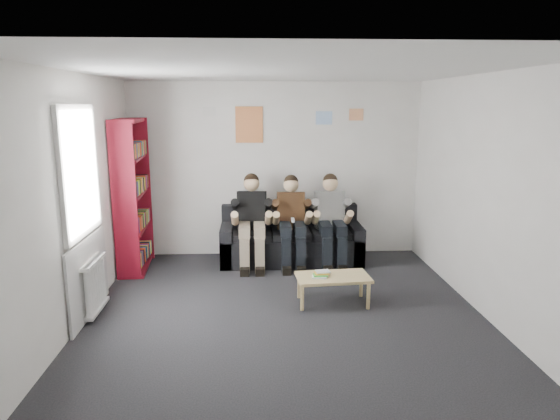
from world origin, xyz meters
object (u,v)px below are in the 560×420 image
sofa (291,242)px  bookshelf (133,196)px  person_left (252,222)px  coffee_table (333,279)px  person_right (331,221)px  person_middle (292,222)px

sofa → bookshelf: 2.42m
bookshelf → person_left: (1.69, 0.07, -0.42)m
coffee_table → person_left: (-0.97, 1.53, 0.36)m
coffee_table → person_right: (0.21, 1.53, 0.36)m
person_right → coffee_table: bearing=-104.1°
bookshelf → coffee_table: (2.65, -1.46, -0.78)m
sofa → bookshelf: bookshelf is taller
bookshelf → coffee_table: bearing=-32.9°
bookshelf → person_middle: size_ratio=1.63×
sofa → person_right: 0.72m
bookshelf → person_right: size_ratio=1.61×
person_left → person_middle: size_ratio=1.02×
bookshelf → person_middle: bookshelf is taller
sofa → person_left: (-0.59, -0.20, 0.37)m
coffee_table → person_middle: person_middle is taller
sofa → coffee_table: 1.77m
coffee_table → person_middle: 1.61m
person_middle → bookshelf: bearing=-176.9°
person_left → person_middle: person_left is taller
person_left → bookshelf: bearing=-172.3°
sofa → person_right: person_right is taller
coffee_table → person_middle: size_ratio=0.65×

